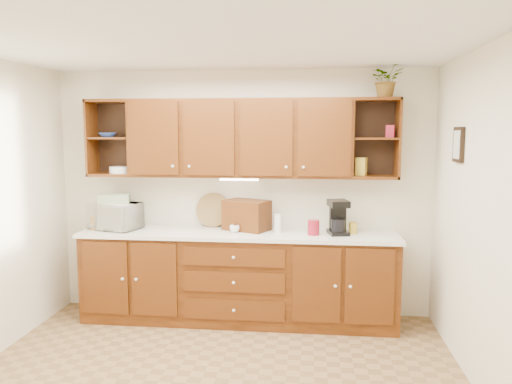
% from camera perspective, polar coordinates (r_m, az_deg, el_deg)
% --- Properties ---
extents(ceiling, '(4.00, 4.00, 0.00)m').
position_cam_1_polar(ceiling, '(3.65, -5.61, 16.95)').
color(ceiling, white).
rests_on(ceiling, back_wall).
extents(back_wall, '(4.00, 0.00, 4.00)m').
position_cam_1_polar(back_wall, '(5.37, -1.60, -0.13)').
color(back_wall, '#EEE5C8').
rests_on(back_wall, floor).
extents(right_wall, '(0.00, 3.50, 3.50)m').
position_cam_1_polar(right_wall, '(3.80, 25.71, -3.80)').
color(right_wall, '#EEE5C8').
rests_on(right_wall, floor).
extents(base_cabinets, '(3.20, 0.60, 0.90)m').
position_cam_1_polar(base_cabinets, '(5.25, -2.02, -9.78)').
color(base_cabinets, '#351706').
rests_on(base_cabinets, floor).
extents(countertop, '(3.24, 0.64, 0.04)m').
position_cam_1_polar(countertop, '(5.13, -2.06, -4.78)').
color(countertop, white).
rests_on(countertop, base_cabinets).
extents(upper_cabinets, '(3.20, 0.33, 0.80)m').
position_cam_1_polar(upper_cabinets, '(5.16, -1.76, 6.19)').
color(upper_cabinets, '#351706').
rests_on(upper_cabinets, back_wall).
extents(undercabinet_light, '(0.40, 0.05, 0.02)m').
position_cam_1_polar(undercabinet_light, '(5.14, -1.93, 1.46)').
color(undercabinet_light, white).
rests_on(undercabinet_light, upper_cabinets).
extents(framed_picture, '(0.03, 0.24, 0.30)m').
position_cam_1_polar(framed_picture, '(4.60, 22.13, 5.04)').
color(framed_picture, black).
rests_on(framed_picture, right_wall).
extents(wicker_basket, '(0.22, 0.22, 0.15)m').
position_cam_1_polar(wicker_basket, '(5.52, -17.51, -3.24)').
color(wicker_basket, olive).
rests_on(wicker_basket, countertop).
extents(microwave, '(0.57, 0.46, 0.28)m').
position_cam_1_polar(microwave, '(5.45, -15.82, -2.65)').
color(microwave, beige).
rests_on(microwave, countertop).
extents(towel_stack, '(0.36, 0.30, 0.09)m').
position_cam_1_polar(towel_stack, '(5.42, -15.89, -0.72)').
color(towel_stack, '#CEBB61').
rests_on(towel_stack, microwave).
extents(wine_bottle, '(0.09, 0.09, 0.28)m').
position_cam_1_polar(wine_bottle, '(5.17, -2.84, -2.86)').
color(wine_bottle, black).
rests_on(wine_bottle, countertop).
extents(woven_tray, '(0.37, 0.10, 0.36)m').
position_cam_1_polar(woven_tray, '(5.41, -4.91, -3.85)').
color(woven_tray, olive).
rests_on(woven_tray, countertop).
extents(bread_box, '(0.52, 0.44, 0.31)m').
position_cam_1_polar(bread_box, '(5.18, -1.06, -2.66)').
color(bread_box, '#351706').
rests_on(bread_box, countertop).
extents(mug_tree, '(0.25, 0.25, 0.27)m').
position_cam_1_polar(mug_tree, '(5.15, -2.19, -4.02)').
color(mug_tree, '#351706').
rests_on(mug_tree, countertop).
extents(canister_red, '(0.14, 0.14, 0.15)m').
position_cam_1_polar(canister_red, '(4.99, 6.59, -4.06)').
color(canister_red, maroon).
rests_on(canister_red, countertop).
extents(canister_white, '(0.09, 0.09, 0.19)m').
position_cam_1_polar(canister_white, '(5.07, 2.49, -3.59)').
color(canister_white, white).
rests_on(canister_white, countertop).
extents(canister_yellow, '(0.11, 0.11, 0.11)m').
position_cam_1_polar(canister_yellow, '(5.12, 11.03, -4.05)').
color(canister_yellow, gold).
rests_on(canister_yellow, countertop).
extents(coffee_maker, '(0.23, 0.27, 0.34)m').
position_cam_1_polar(coffee_maker, '(5.05, 9.36, -2.91)').
color(coffee_maker, black).
rests_on(coffee_maker, countertop).
extents(bowl_stack, '(0.26, 0.26, 0.05)m').
position_cam_1_polar(bowl_stack, '(5.51, -16.61, 6.27)').
color(bowl_stack, navy).
rests_on(bowl_stack, upper_cabinets).
extents(plate_stack, '(0.29, 0.29, 0.07)m').
position_cam_1_polar(plate_stack, '(5.48, -15.24, 2.45)').
color(plate_stack, white).
rests_on(plate_stack, upper_cabinets).
extents(pantry_box_yellow, '(0.12, 0.11, 0.18)m').
position_cam_1_polar(pantry_box_yellow, '(5.12, 11.93, 2.86)').
color(pantry_box_yellow, gold).
rests_on(pantry_box_yellow, upper_cabinets).
extents(pantry_box_red, '(0.10, 0.09, 0.12)m').
position_cam_1_polar(pantry_box_red, '(5.14, 15.10, 6.71)').
color(pantry_box_red, maroon).
rests_on(pantry_box_red, upper_cabinets).
extents(potted_plant, '(0.34, 0.30, 0.35)m').
position_cam_1_polar(potted_plant, '(5.15, 14.71, 12.32)').
color(potted_plant, '#999999').
rests_on(potted_plant, upper_cabinets).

